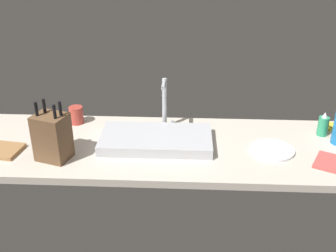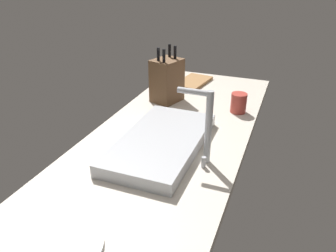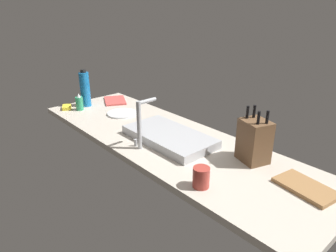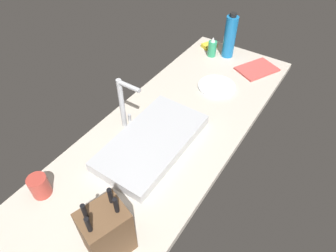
{
  "view_description": "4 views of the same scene",
  "coord_description": "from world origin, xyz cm",
  "px_view_note": "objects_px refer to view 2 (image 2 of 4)",
  "views": [
    {
      "loc": [
        11.3,
        -173.26,
        99.79
      ],
      "look_at": [
        2.57,
        3.14,
        12.11
      ],
      "focal_mm": 44.39,
      "sensor_mm": 36.0,
      "label": 1
    },
    {
      "loc": [
        97.06,
        42.44,
        67.36
      ],
      "look_at": [
        -6.85,
        2.09,
        11.16
      ],
      "focal_mm": 35.34,
      "sensor_mm": 36.0,
      "label": 2
    },
    {
      "loc": [
        -121.88,
        107.16,
        77.94
      ],
      "look_at": [
        0.47,
        -1.21,
        10.76
      ],
      "focal_mm": 33.13,
      "sensor_mm": 36.0,
      "label": 3
    },
    {
      "loc": [
        -72.14,
        -53.69,
        102.27
      ],
      "look_at": [
        5.05,
        -2.13,
        10.62
      ],
      "focal_mm": 31.48,
      "sensor_mm": 36.0,
      "label": 4
    }
  ],
  "objects_px": {
    "faucet": "(205,123)",
    "cutting_board": "(193,82)",
    "dinner_plate": "(62,247)",
    "coffee_mug": "(239,103)",
    "sink_basin": "(161,142)",
    "knife_block": "(167,80)"
  },
  "relations": [
    {
      "from": "knife_block",
      "to": "cutting_board",
      "type": "distance_m",
      "value": 0.32
    },
    {
      "from": "coffee_mug",
      "to": "dinner_plate",
      "type": "bearing_deg",
      "value": -14.45
    },
    {
      "from": "knife_block",
      "to": "dinner_plate",
      "type": "xyz_separation_m",
      "value": [
        0.99,
        0.11,
        -0.1
      ]
    },
    {
      "from": "cutting_board",
      "to": "coffee_mug",
      "type": "bearing_deg",
      "value": 45.63
    },
    {
      "from": "sink_basin",
      "to": "cutting_board",
      "type": "distance_m",
      "value": 0.75
    },
    {
      "from": "cutting_board",
      "to": "dinner_plate",
      "type": "xyz_separation_m",
      "value": [
        1.29,
        0.06,
        -0.0
      ]
    },
    {
      "from": "faucet",
      "to": "cutting_board",
      "type": "relative_size",
      "value": 1.08
    },
    {
      "from": "cutting_board",
      "to": "dinner_plate",
      "type": "height_order",
      "value": "cutting_board"
    },
    {
      "from": "sink_basin",
      "to": "coffee_mug",
      "type": "distance_m",
      "value": 0.48
    },
    {
      "from": "cutting_board",
      "to": "coffee_mug",
      "type": "relative_size",
      "value": 2.69
    },
    {
      "from": "dinner_plate",
      "to": "knife_block",
      "type": "bearing_deg",
      "value": -173.71
    },
    {
      "from": "faucet",
      "to": "knife_block",
      "type": "bearing_deg",
      "value": -146.01
    },
    {
      "from": "faucet",
      "to": "dinner_plate",
      "type": "relative_size",
      "value": 1.29
    },
    {
      "from": "sink_basin",
      "to": "knife_block",
      "type": "bearing_deg",
      "value": -161.13
    },
    {
      "from": "faucet",
      "to": "coffee_mug",
      "type": "bearing_deg",
      "value": 175.61
    },
    {
      "from": "sink_basin",
      "to": "dinner_plate",
      "type": "relative_size",
      "value": 2.57
    },
    {
      "from": "cutting_board",
      "to": "dinner_plate",
      "type": "distance_m",
      "value": 1.29
    },
    {
      "from": "faucet",
      "to": "cutting_board",
      "type": "bearing_deg",
      "value": -160.31
    },
    {
      "from": "coffee_mug",
      "to": "faucet",
      "type": "bearing_deg",
      "value": -4.39
    },
    {
      "from": "sink_basin",
      "to": "faucet",
      "type": "xyz_separation_m",
      "value": [
        0.04,
        0.17,
        0.13
      ]
    },
    {
      "from": "faucet",
      "to": "coffee_mug",
      "type": "relative_size",
      "value": 2.91
    },
    {
      "from": "cutting_board",
      "to": "dinner_plate",
      "type": "bearing_deg",
      "value": 2.8
    }
  ]
}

